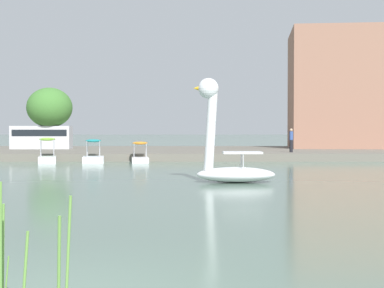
% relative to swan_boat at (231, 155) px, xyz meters
% --- Properties ---
extents(shore_bank_far, '(130.08, 19.20, 0.53)m').
position_rel_swan_boat_xyz_m(shore_bank_far, '(-3.15, 25.42, -0.83)').
color(shore_bank_far, '#6B665B').
rests_on(shore_bank_far, ground_plane).
extents(swan_boat, '(3.28, 1.50, 4.17)m').
position_rel_swan_boat_xyz_m(swan_boat, '(0.00, 0.00, 0.00)').
color(swan_boat, white).
rests_on(swan_boat, ground_plane).
extents(pedal_boat_orange, '(1.29, 2.10, 1.35)m').
position_rel_swan_boat_xyz_m(pedal_boat_orange, '(-4.82, 14.71, -0.67)').
color(pedal_boat_orange, white).
rests_on(pedal_boat_orange, ground_plane).
extents(pedal_boat_teal, '(1.55, 2.18, 1.52)m').
position_rel_swan_boat_xyz_m(pedal_boat_teal, '(-7.75, 14.24, -0.68)').
color(pedal_boat_teal, white).
rests_on(pedal_boat_teal, ground_plane).
extents(pedal_boat_lime, '(1.49, 2.31, 1.61)m').
position_rel_swan_boat_xyz_m(pedal_boat_lime, '(-10.68, 14.22, -0.59)').
color(pedal_boat_lime, white).
rests_on(pedal_boat_lime, ground_plane).
extents(tree_broadleaf_right, '(4.73, 4.84, 5.09)m').
position_rel_swan_boat_xyz_m(tree_broadleaf_right, '(-13.28, 25.88, 2.84)').
color(tree_broadleaf_right, '#4C3823').
rests_on(tree_broadleaf_right, shore_bank_far).
extents(person_on_path, '(0.23, 0.25, 1.67)m').
position_rel_swan_boat_xyz_m(person_on_path, '(5.54, 18.42, 0.30)').
color(person_on_path, black).
rests_on(person_on_path, shore_bank_far).
extents(parked_van, '(4.92, 1.99, 1.91)m').
position_rel_swan_boat_xyz_m(parked_van, '(-13.99, 26.05, 0.47)').
color(parked_van, silver).
rests_on(parked_van, shore_bank_far).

